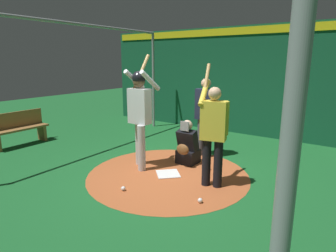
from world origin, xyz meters
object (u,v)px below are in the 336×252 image
Objects in this scene: baseball_1 at (123,188)px; home_plate at (168,174)px; baseball_0 at (209,168)px; baseball_2 at (200,200)px; catcher at (187,147)px; umpire at (205,113)px; bench at (19,128)px; batter at (140,109)px; visitor at (213,130)px.

home_plate is at bearing 168.24° from baseball_1.
baseball_0 and baseball_2 have the same top height.
baseball_1 is at bearing -11.76° from home_plate.
catcher is 0.54× the size of umpire.
batter is at bearing 99.54° from bench.
catcher is at bearing 107.28° from bench.
baseball_2 is at bearing 58.77° from home_plate.
batter is at bearing -62.21° from baseball_0.
umpire is 23.62× the size of baseball_0.
visitor is at bearing 96.92° from bench.
baseball_0 is at bearing -163.28° from visitor.
home_plate is at bearing -121.23° from baseball_2.
home_plate is at bearing 89.35° from batter.
baseball_2 is (1.36, 1.05, -0.32)m from catcher.
baseball_0 is 1.82m from baseball_1.
bench is 5.29m from baseball_2.
umpire is at bearing 151.83° from batter.
batter is at bearing -155.01° from baseball_1.
baseball_0 is 1.38m from baseball_2.
home_plate is 0.20× the size of visitor.
catcher is 12.65× the size of baseball_0.
baseball_2 is at bearing 89.53° from bench.
umpire reaches higher than baseball_2.
baseball_2 is (0.04, 5.28, -0.39)m from bench.
baseball_1 is 1.31m from baseball_2.
catcher reaches higher than baseball_1.
baseball_1 is (0.42, 4.02, -0.39)m from bench.
home_plate is at bearing 0.95° from catcher.
visitor is 28.05× the size of baseball_2.
batter is at bearing -28.17° from umpire.
baseball_2 is (0.64, 1.72, -1.15)m from batter.
baseball_2 reaches higher than home_plate.
baseball_1 is at bearing -60.42° from visitor.
bench is 19.12× the size of baseball_1.
baseball_2 is at bearing 106.61° from baseball_1.
batter is (-0.01, -0.68, 1.18)m from home_plate.
catcher is 1.75m from baseball_2.
bench is at bearing -72.72° from catcher.
baseball_0 is 1.00× the size of baseball_2.
baseball_0 is (-0.65, 0.54, 0.03)m from home_plate.
home_plate is 5.68× the size of baseball_1.
baseball_0 is (-1.24, 4.77, -0.39)m from bench.
baseball_1 is at bearing -24.27° from baseball_0.
bench reaches higher than home_plate.
home_plate is at bearing -101.48° from visitor.
baseball_0 is at bearing 104.56° from bench.
bench is 4.94m from baseball_0.
home_plate is 0.81m from catcher.
catcher reaches higher than bench.
umpire is 1.24× the size of bench.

